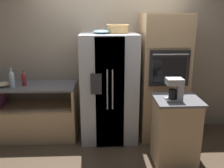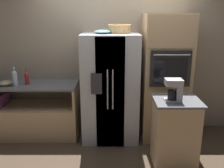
{
  "view_description": "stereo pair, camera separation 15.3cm",
  "coord_description": "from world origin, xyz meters",
  "px_view_note": "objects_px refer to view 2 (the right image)",
  "views": [
    {
      "loc": [
        -0.21,
        -3.77,
        2.0
      ],
      "look_at": [
        -0.04,
        -0.03,
        0.94
      ],
      "focal_mm": 40.0,
      "sensor_mm": 36.0,
      "label": 1
    },
    {
      "loc": [
        -0.06,
        -3.77,
        2.0
      ],
      "look_at": [
        -0.04,
        -0.03,
        0.94
      ],
      "focal_mm": 40.0,
      "sensor_mm": 36.0,
      "label": 2
    }
  ],
  "objects_px": {
    "wall_oven": "(163,78)",
    "bottle_tall": "(25,78)",
    "wicker_basket": "(118,28)",
    "refrigerator": "(109,88)",
    "fruit_bowl": "(102,32)",
    "coffee_maker": "(174,89)",
    "bottle_short": "(13,78)",
    "mixing_bowl": "(4,83)"
  },
  "relations": [
    {
      "from": "wall_oven",
      "to": "coffee_maker",
      "type": "relative_size",
      "value": 6.98
    },
    {
      "from": "wicker_basket",
      "to": "bottle_short",
      "type": "xyz_separation_m",
      "value": [
        -1.64,
        -0.12,
        -0.75
      ]
    },
    {
      "from": "bottle_short",
      "to": "fruit_bowl",
      "type": "bearing_deg",
      "value": 1.32
    },
    {
      "from": "wicker_basket",
      "to": "bottle_tall",
      "type": "relative_size",
      "value": 1.42
    },
    {
      "from": "bottle_short",
      "to": "mixing_bowl",
      "type": "distance_m",
      "value": 0.21
    },
    {
      "from": "wall_oven",
      "to": "bottle_short",
      "type": "distance_m",
      "value": 2.37
    },
    {
      "from": "fruit_bowl",
      "to": "coffee_maker",
      "type": "bearing_deg",
      "value": -43.42
    },
    {
      "from": "wall_oven",
      "to": "mixing_bowl",
      "type": "relative_size",
      "value": 9.69
    },
    {
      "from": "bottle_tall",
      "to": "bottle_short",
      "type": "distance_m",
      "value": 0.18
    },
    {
      "from": "refrigerator",
      "to": "fruit_bowl",
      "type": "height_order",
      "value": "fruit_bowl"
    },
    {
      "from": "fruit_bowl",
      "to": "bottle_tall",
      "type": "relative_size",
      "value": 1.05
    },
    {
      "from": "wall_oven",
      "to": "mixing_bowl",
      "type": "distance_m",
      "value": 2.55
    },
    {
      "from": "wall_oven",
      "to": "bottle_tall",
      "type": "distance_m",
      "value": 2.22
    },
    {
      "from": "refrigerator",
      "to": "coffee_maker",
      "type": "xyz_separation_m",
      "value": [
        0.81,
        -0.89,
        0.24
      ]
    },
    {
      "from": "wicker_basket",
      "to": "refrigerator",
      "type": "bearing_deg",
      "value": -153.74
    },
    {
      "from": "refrigerator",
      "to": "bottle_tall",
      "type": "xyz_separation_m",
      "value": [
        -1.35,
        0.05,
        0.15
      ]
    },
    {
      "from": "bottle_tall",
      "to": "bottle_short",
      "type": "xyz_separation_m",
      "value": [
        -0.15,
        -0.1,
        0.03
      ]
    },
    {
      "from": "fruit_bowl",
      "to": "wicker_basket",
      "type": "bearing_deg",
      "value": 18.93
    },
    {
      "from": "bottle_tall",
      "to": "mixing_bowl",
      "type": "height_order",
      "value": "bottle_tall"
    },
    {
      "from": "bottle_short",
      "to": "mixing_bowl",
      "type": "xyz_separation_m",
      "value": [
        -0.17,
        0.05,
        -0.1
      ]
    },
    {
      "from": "wall_oven",
      "to": "coffee_maker",
      "type": "bearing_deg",
      "value": -93.93
    },
    {
      "from": "refrigerator",
      "to": "bottle_tall",
      "type": "bearing_deg",
      "value": 177.97
    },
    {
      "from": "refrigerator",
      "to": "mixing_bowl",
      "type": "xyz_separation_m",
      "value": [
        -1.67,
        -0.0,
        0.08
      ]
    },
    {
      "from": "bottle_tall",
      "to": "bottle_short",
      "type": "height_order",
      "value": "bottle_short"
    },
    {
      "from": "refrigerator",
      "to": "wall_oven",
      "type": "xyz_separation_m",
      "value": [
        0.87,
        0.04,
        0.15
      ]
    },
    {
      "from": "refrigerator",
      "to": "wall_oven",
      "type": "distance_m",
      "value": 0.88
    },
    {
      "from": "bottle_tall",
      "to": "coffee_maker",
      "type": "height_order",
      "value": "coffee_maker"
    },
    {
      "from": "wicker_basket",
      "to": "coffee_maker",
      "type": "height_order",
      "value": "wicker_basket"
    },
    {
      "from": "refrigerator",
      "to": "wicker_basket",
      "type": "distance_m",
      "value": 0.94
    },
    {
      "from": "fruit_bowl",
      "to": "mixing_bowl",
      "type": "height_order",
      "value": "fruit_bowl"
    },
    {
      "from": "bottle_tall",
      "to": "coffee_maker",
      "type": "bearing_deg",
      "value": -23.51
    },
    {
      "from": "mixing_bowl",
      "to": "coffee_maker",
      "type": "height_order",
      "value": "coffee_maker"
    },
    {
      "from": "coffee_maker",
      "to": "bottle_short",
      "type": "bearing_deg",
      "value": 160.02
    },
    {
      "from": "wall_oven",
      "to": "bottle_short",
      "type": "bearing_deg",
      "value": -177.87
    },
    {
      "from": "bottle_tall",
      "to": "fruit_bowl",
      "type": "bearing_deg",
      "value": -3.05
    },
    {
      "from": "wall_oven",
      "to": "mixing_bowl",
      "type": "xyz_separation_m",
      "value": [
        -2.54,
        -0.04,
        -0.08
      ]
    },
    {
      "from": "wall_oven",
      "to": "bottle_tall",
      "type": "xyz_separation_m",
      "value": [
        -2.22,
        0.01,
        -0.0
      ]
    },
    {
      "from": "fruit_bowl",
      "to": "coffee_maker",
      "type": "relative_size",
      "value": 0.9
    },
    {
      "from": "fruit_bowl",
      "to": "bottle_short",
      "type": "xyz_separation_m",
      "value": [
        -1.39,
        -0.03,
        -0.71
      ]
    },
    {
      "from": "fruit_bowl",
      "to": "mixing_bowl",
      "type": "distance_m",
      "value": 1.76
    },
    {
      "from": "refrigerator",
      "to": "wicker_basket",
      "type": "height_order",
      "value": "wicker_basket"
    },
    {
      "from": "wicker_basket",
      "to": "wall_oven",
      "type": "bearing_deg",
      "value": -2.35
    }
  ]
}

